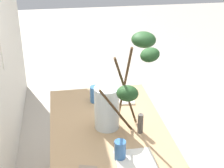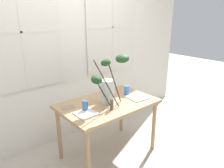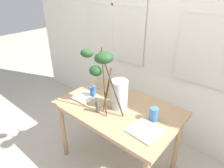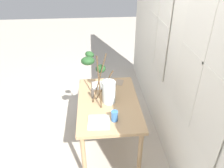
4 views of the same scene
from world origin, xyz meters
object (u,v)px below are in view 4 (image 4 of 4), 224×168
at_px(vase_with_branches, 104,84).
at_px(plate_square_right, 99,122).
at_px(drinking_glass_blue_left, 105,84).
at_px(dining_table, 108,107).
at_px(pillar_candle, 93,93).
at_px(drinking_glass_blue_right, 115,116).
at_px(plate_square_left, 99,85).

height_order(vase_with_branches, plate_square_right, vase_with_branches).
distance_m(vase_with_branches, drinking_glass_blue_left, 0.37).
xyz_separation_m(dining_table, plate_square_right, (0.39, -0.14, 0.09)).
relative_size(dining_table, plate_square_right, 4.93).
bearing_deg(pillar_candle, drinking_glass_blue_right, 27.07).
bearing_deg(drinking_glass_blue_right, plate_square_right, -81.77).
height_order(drinking_glass_blue_left, drinking_glass_blue_right, drinking_glass_blue_right).
relative_size(drinking_glass_blue_left, pillar_candle, 0.82).
bearing_deg(plate_square_right, pillar_candle, -172.96).
distance_m(plate_square_left, pillar_candle, 0.31).
height_order(dining_table, vase_with_branches, vase_with_branches).
bearing_deg(pillar_candle, plate_square_left, 161.30).
bearing_deg(drinking_glass_blue_right, plate_square_left, -169.50).
relative_size(dining_table, vase_with_branches, 1.86).
bearing_deg(dining_table, drinking_glass_blue_right, 6.57).
xyz_separation_m(vase_with_branches, drinking_glass_blue_left, (-0.31, 0.03, -0.19)).
distance_m(drinking_glass_blue_left, plate_square_right, 0.75).
bearing_deg(drinking_glass_blue_left, vase_with_branches, -6.33).
bearing_deg(drinking_glass_blue_right, pillar_candle, -152.93).
height_order(dining_table, plate_square_right, plate_square_right).
distance_m(dining_table, pillar_candle, 0.27).
relative_size(drinking_glass_blue_left, plate_square_left, 0.54).
bearing_deg(plate_square_right, dining_table, 160.88).
relative_size(drinking_glass_blue_left, plate_square_right, 0.49).
height_order(drinking_glass_blue_left, plate_square_right, drinking_glass_blue_left).
relative_size(vase_with_branches, pillar_candle, 4.40).
height_order(vase_with_branches, drinking_glass_blue_left, vase_with_branches).
bearing_deg(dining_table, drinking_glass_blue_left, -177.42).
xyz_separation_m(plate_square_right, pillar_candle, (-0.49, -0.06, 0.06)).
distance_m(plate_square_right, pillar_candle, 0.50).
distance_m(vase_with_branches, drinking_glass_blue_right, 0.45).
height_order(drinking_glass_blue_left, plate_square_left, drinking_glass_blue_left).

